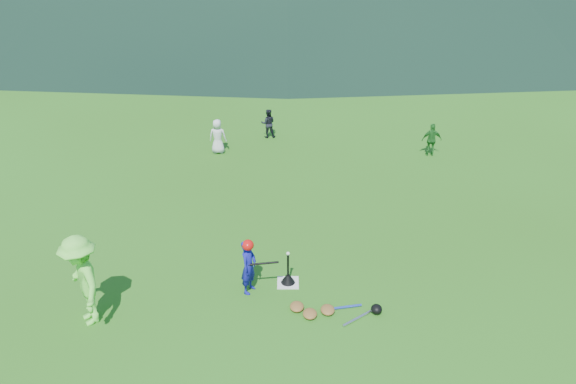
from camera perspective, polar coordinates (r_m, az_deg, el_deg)
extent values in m
plane|color=#2B5D15|center=(11.99, 0.00, -9.23)|extent=(120.00, 120.00, 0.00)
cube|color=silver|center=(11.98, 0.00, -9.20)|extent=(0.45, 0.45, 0.02)
sphere|color=white|center=(11.57, 0.00, -6.27)|extent=(0.08, 0.08, 0.08)
imported|color=#151792|center=(11.45, -4.02, -7.59)|extent=(0.43, 0.51, 1.19)
imported|color=#71F247|center=(11.14, -20.17, -8.46)|extent=(1.21, 1.37, 1.84)
imported|color=silver|center=(18.22, -7.16, 5.63)|extent=(0.58, 0.40, 1.12)
imported|color=black|center=(19.43, -2.03, 6.98)|extent=(0.51, 0.41, 1.01)
imported|color=#206A22|center=(18.46, 14.39, 5.17)|extent=(0.63, 0.27, 1.06)
cone|color=black|center=(11.92, 0.00, -8.81)|extent=(0.30, 0.30, 0.18)
cylinder|color=black|center=(11.73, 0.00, -7.45)|extent=(0.04, 0.04, 0.50)
ellipsoid|color=red|center=(11.17, -4.10, -5.41)|extent=(0.24, 0.26, 0.22)
cylinder|color=black|center=(11.35, -2.52, -7.26)|extent=(0.62, 0.11, 0.07)
ellipsoid|color=olive|center=(11.09, 2.24, -12.25)|extent=(0.28, 0.34, 0.13)
ellipsoid|color=olive|center=(11.20, 4.05, -11.85)|extent=(0.28, 0.34, 0.13)
ellipsoid|color=olive|center=(11.26, 0.90, -11.56)|extent=(0.28, 0.34, 0.13)
cylinder|color=silver|center=(11.11, 7.01, -12.64)|extent=(0.61, 0.48, 0.06)
cylinder|color=#263FA5|center=(11.36, 5.79, -11.56)|extent=(0.68, 0.18, 0.05)
ellipsoid|color=black|center=(11.28, 8.98, -11.68)|extent=(0.22, 0.24, 0.19)
cube|color=gray|center=(38.26, 0.00, 16.93)|extent=(70.00, 0.03, 1.20)
cube|color=yellow|center=(38.16, 0.00, 17.88)|extent=(70.00, 0.08, 0.08)
cylinder|color=gray|center=(38.26, 0.00, 16.93)|extent=(0.07, 0.07, 1.30)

